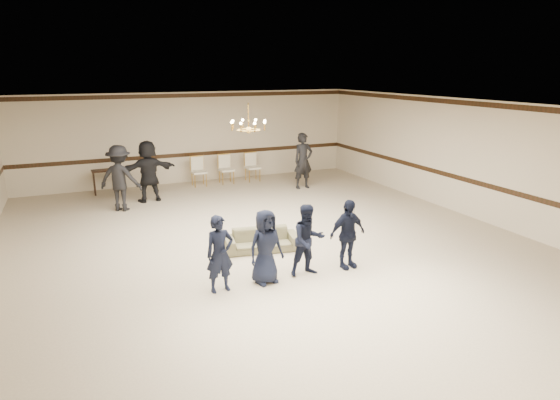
{
  "coord_description": "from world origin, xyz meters",
  "views": [
    {
      "loc": [
        -3.94,
        -9.9,
        3.97
      ],
      "look_at": [
        0.17,
        -0.5,
        1.15
      ],
      "focal_mm": 30.67,
      "sensor_mm": 36.0,
      "label": 1
    }
  ],
  "objects_px": {
    "banquet_chair_left": "(199,172)",
    "banquet_chair_right": "(253,167)",
    "adult_mid": "(148,171)",
    "console_table": "(108,181)",
    "chandelier": "(248,116)",
    "boy_b": "(266,247)",
    "adult_right": "(303,161)",
    "boy_d": "(347,234)",
    "boy_a": "(220,254)",
    "settee": "(262,240)",
    "boy_c": "(308,240)",
    "adult_left": "(120,178)",
    "banquet_chair_mid": "(226,169)"
  },
  "relations": [
    {
      "from": "settee",
      "to": "banquet_chair_right",
      "type": "distance_m",
      "value": 6.99
    },
    {
      "from": "settee",
      "to": "banquet_chair_mid",
      "type": "bearing_deg",
      "value": 89.62
    },
    {
      "from": "adult_right",
      "to": "console_table",
      "type": "bearing_deg",
      "value": 159.87
    },
    {
      "from": "chandelier",
      "to": "boy_c",
      "type": "height_order",
      "value": "chandelier"
    },
    {
      "from": "boy_a",
      "to": "boy_c",
      "type": "xyz_separation_m",
      "value": [
        1.8,
        0.0,
        0.0
      ]
    },
    {
      "from": "boy_d",
      "to": "console_table",
      "type": "distance_m",
      "value": 9.32
    },
    {
      "from": "boy_c",
      "to": "console_table",
      "type": "height_order",
      "value": "boy_c"
    },
    {
      "from": "banquet_chair_left",
      "to": "banquet_chair_right",
      "type": "distance_m",
      "value": 2.0
    },
    {
      "from": "boy_a",
      "to": "adult_mid",
      "type": "bearing_deg",
      "value": 86.71
    },
    {
      "from": "boy_a",
      "to": "banquet_chair_left",
      "type": "relative_size",
      "value": 1.43
    },
    {
      "from": "boy_a",
      "to": "boy_d",
      "type": "distance_m",
      "value": 2.7
    },
    {
      "from": "boy_b",
      "to": "console_table",
      "type": "distance_m",
      "value": 8.71
    },
    {
      "from": "boy_c",
      "to": "adult_left",
      "type": "relative_size",
      "value": 0.76
    },
    {
      "from": "boy_a",
      "to": "boy_c",
      "type": "relative_size",
      "value": 1.0
    },
    {
      "from": "boy_d",
      "to": "chandelier",
      "type": "bearing_deg",
      "value": 102.0
    },
    {
      "from": "console_table",
      "to": "banquet_chair_mid",
      "type": "bearing_deg",
      "value": -5.76
    },
    {
      "from": "boy_a",
      "to": "boy_c",
      "type": "distance_m",
      "value": 1.8
    },
    {
      "from": "chandelier",
      "to": "boy_c",
      "type": "relative_size",
      "value": 0.65
    },
    {
      "from": "boy_c",
      "to": "adult_right",
      "type": "xyz_separation_m",
      "value": [
        3.1,
        6.49,
        0.23
      ]
    },
    {
      "from": "adult_mid",
      "to": "console_table",
      "type": "bearing_deg",
      "value": -60.18
    },
    {
      "from": "adult_right",
      "to": "boy_b",
      "type": "bearing_deg",
      "value": -124.52
    },
    {
      "from": "adult_left",
      "to": "adult_mid",
      "type": "xyz_separation_m",
      "value": [
        0.9,
        0.7,
        0.0
      ]
    },
    {
      "from": "adult_mid",
      "to": "adult_right",
      "type": "xyz_separation_m",
      "value": [
        5.1,
        -0.4,
        0.0
      ]
    },
    {
      "from": "adult_right",
      "to": "settee",
      "type": "bearing_deg",
      "value": -128.11
    },
    {
      "from": "adult_mid",
      "to": "banquet_chair_left",
      "type": "height_order",
      "value": "adult_mid"
    },
    {
      "from": "adult_right",
      "to": "banquet_chair_right",
      "type": "height_order",
      "value": "adult_right"
    },
    {
      "from": "chandelier",
      "to": "boy_a",
      "type": "distance_m",
      "value": 4.08
    },
    {
      "from": "adult_right",
      "to": "banquet_chair_left",
      "type": "distance_m",
      "value": 3.66
    },
    {
      "from": "banquet_chair_left",
      "to": "console_table",
      "type": "height_order",
      "value": "banquet_chair_left"
    },
    {
      "from": "adult_mid",
      "to": "banquet_chair_left",
      "type": "xyz_separation_m",
      "value": [
        1.9,
        1.33,
        -0.45
      ]
    },
    {
      "from": "boy_c",
      "to": "banquet_chair_left",
      "type": "xyz_separation_m",
      "value": [
        -0.1,
        8.22,
        -0.22
      ]
    },
    {
      "from": "adult_left",
      "to": "banquet_chair_mid",
      "type": "distance_m",
      "value": 4.33
    },
    {
      "from": "adult_mid",
      "to": "banquet_chair_left",
      "type": "bearing_deg",
      "value": -150.96
    },
    {
      "from": "chandelier",
      "to": "console_table",
      "type": "relative_size",
      "value": 0.98
    },
    {
      "from": "boy_a",
      "to": "console_table",
      "type": "height_order",
      "value": "boy_a"
    },
    {
      "from": "settee",
      "to": "banquet_chair_left",
      "type": "xyz_separation_m",
      "value": [
        0.25,
        6.61,
        0.27
      ]
    },
    {
      "from": "boy_d",
      "to": "boy_a",
      "type": "bearing_deg",
      "value": 173.56
    },
    {
      "from": "boy_a",
      "to": "settee",
      "type": "height_order",
      "value": "boy_a"
    },
    {
      "from": "boy_b",
      "to": "boy_d",
      "type": "xyz_separation_m",
      "value": [
        1.8,
        0.0,
        0.0
      ]
    },
    {
      "from": "settee",
      "to": "banquet_chair_right",
      "type": "relative_size",
      "value": 1.63
    },
    {
      "from": "adult_left",
      "to": "adult_right",
      "type": "bearing_deg",
      "value": -145.8
    },
    {
      "from": "adult_left",
      "to": "adult_mid",
      "type": "height_order",
      "value": "same"
    },
    {
      "from": "boy_c",
      "to": "banquet_chair_mid",
      "type": "distance_m",
      "value": 8.27
    },
    {
      "from": "chandelier",
      "to": "boy_a",
      "type": "height_order",
      "value": "chandelier"
    },
    {
      "from": "adult_mid",
      "to": "boy_d",
      "type": "bearing_deg",
      "value": 106.89
    },
    {
      "from": "settee",
      "to": "banquet_chair_right",
      "type": "height_order",
      "value": "banquet_chair_right"
    },
    {
      "from": "chandelier",
      "to": "boy_b",
      "type": "distance_m",
      "value": 3.79
    },
    {
      "from": "boy_a",
      "to": "boy_c",
      "type": "height_order",
      "value": "same"
    },
    {
      "from": "banquet_chair_right",
      "to": "boy_b",
      "type": "bearing_deg",
      "value": -111.09
    },
    {
      "from": "banquet_chair_left",
      "to": "banquet_chair_right",
      "type": "bearing_deg",
      "value": -2.91
    }
  ]
}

